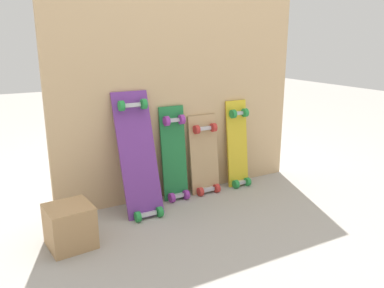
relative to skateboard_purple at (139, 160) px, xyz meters
The scene contains 7 objects.
ground_plane 0.52m from the skateboard_purple, 13.57° to the left, with size 12.00×12.00×0.00m, color #9E9991.
plywood_wall_panel 0.55m from the skateboard_purple, 23.01° to the left, with size 1.75×0.04×1.41m, color tan.
skateboard_purple is the anchor object (origin of this frame).
skateboard_green 0.30m from the skateboard_purple, 16.74° to the left, with size 0.17×0.15×0.69m.
skateboard_natural 0.53m from the skateboard_purple, ahead, with size 0.22×0.15×0.61m.
skateboard_yellow 0.80m from the skateboard_purple, ahead, with size 0.17×0.15×0.69m.
wooden_crate 0.57m from the skateboard_purple, 154.74° to the right, with size 0.22×0.22×0.22m, color tan.
Camera 1 is at (-1.19, -2.23, 1.06)m, focal length 36.62 mm.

